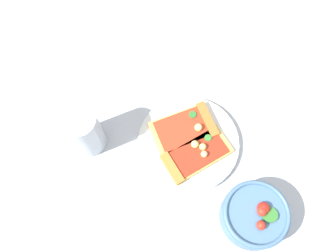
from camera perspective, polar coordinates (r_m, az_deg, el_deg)
ground_plane at (r=0.81m, az=4.98°, el=-3.23°), size 2.40×2.40×0.00m
plate at (r=0.80m, az=3.29°, el=-2.74°), size 0.23×0.23×0.01m
pizza_slice_near at (r=0.80m, az=3.21°, el=-0.23°), size 0.15×0.10×0.02m
pizza_slice_far at (r=0.78m, az=4.18°, el=-4.77°), size 0.15×0.08×0.02m
salad_bowl at (r=0.76m, az=13.77°, el=-13.81°), size 0.14×0.14×0.07m
soda_glass at (r=0.78m, az=-13.28°, el=-1.02°), size 0.07×0.07×0.13m
paper_napkin at (r=0.94m, az=-2.73°, el=13.87°), size 0.17×0.17×0.00m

